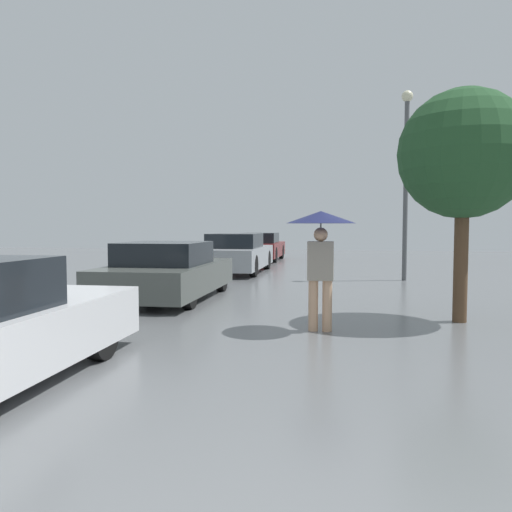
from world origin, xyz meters
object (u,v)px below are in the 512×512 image
tree (463,155)px  street_lamp (406,166)px  parked_car_second (167,272)px  pedestrian (321,235)px  parked_car_third (236,254)px  parked_car_farthest (261,247)px

tree → street_lamp: (-0.10, 6.11, 0.54)m
parked_car_second → tree: (5.47, -1.70, 2.08)m
parked_car_second → pedestrian: bearing=-39.9°
pedestrian → parked_car_third: 9.27m
parked_car_third → street_lamp: street_lamp is taller
tree → street_lamp: bearing=90.9°
tree → parked_car_third: bearing=124.3°
parked_car_second → parked_car_farthest: parked_car_farthest is taller
parked_car_third → tree: bearing=-55.7°
parked_car_second → tree: 6.09m
parked_car_third → parked_car_farthest: (-0.12, 5.79, -0.03)m
parked_car_farthest → tree: tree is taller
tree → pedestrian: bearing=-154.0°
pedestrian → parked_car_third: size_ratio=0.39×
parked_car_second → parked_car_farthest: size_ratio=1.01×
parked_car_third → tree: size_ratio=1.23×
tree → street_lamp: street_lamp is taller
parked_car_farthest → street_lamp: (5.24, -7.35, 2.60)m
tree → street_lamp: 6.13m
parked_car_third → street_lamp: size_ratio=0.86×
parked_car_farthest → street_lamp: bearing=-54.5°
parked_car_second → parked_car_third: size_ratio=0.91×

